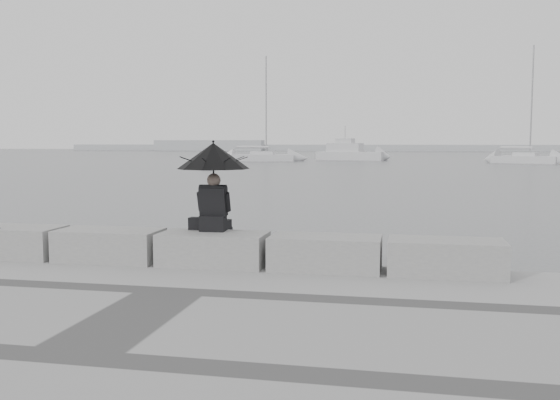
% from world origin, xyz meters
% --- Properties ---
extents(ground, '(360.00, 360.00, 0.00)m').
position_xyz_m(ground, '(0.00, 0.00, 0.00)').
color(ground, '#4D5053').
rests_on(ground, ground).
extents(stone_block_far_left, '(1.60, 0.80, 0.50)m').
position_xyz_m(stone_block_far_left, '(-3.40, -0.45, 0.75)').
color(stone_block_far_left, gray).
rests_on(stone_block_far_left, promenade).
extents(stone_block_left, '(1.60, 0.80, 0.50)m').
position_xyz_m(stone_block_left, '(-1.70, -0.45, 0.75)').
color(stone_block_left, gray).
rests_on(stone_block_left, promenade).
extents(stone_block_centre, '(1.60, 0.80, 0.50)m').
position_xyz_m(stone_block_centre, '(0.00, -0.45, 0.75)').
color(stone_block_centre, gray).
rests_on(stone_block_centre, promenade).
extents(stone_block_right, '(1.60, 0.80, 0.50)m').
position_xyz_m(stone_block_right, '(1.70, -0.45, 0.75)').
color(stone_block_right, gray).
rests_on(stone_block_right, promenade).
extents(stone_block_far_right, '(1.60, 0.80, 0.50)m').
position_xyz_m(stone_block_far_right, '(3.40, -0.45, 0.75)').
color(stone_block_far_right, gray).
rests_on(stone_block_far_right, promenade).
extents(seated_person, '(1.12, 1.12, 1.39)m').
position_xyz_m(seated_person, '(-0.06, -0.23, 1.99)').
color(seated_person, black).
rests_on(seated_person, stone_block_centre).
extents(bag, '(0.30, 0.17, 0.19)m').
position_xyz_m(bag, '(-0.33, -0.16, 1.10)').
color(bag, black).
rests_on(bag, stone_block_centre).
extents(distant_landmass, '(180.00, 8.00, 2.80)m').
position_xyz_m(distant_landmass, '(-8.14, 154.51, 0.90)').
color(distant_landmass, '#ADB0B3').
rests_on(distant_landmass, ground).
extents(sailboat_left, '(8.17, 3.08, 12.90)m').
position_xyz_m(sailboat_left, '(-14.86, 65.75, 0.52)').
color(sailboat_left, silver).
rests_on(sailboat_left, ground).
extents(sailboat_right, '(7.28, 5.35, 12.90)m').
position_xyz_m(sailboat_right, '(15.56, 63.65, 0.53)').
color(sailboat_right, silver).
rests_on(sailboat_right, ground).
extents(motor_cruiser, '(9.19, 4.79, 4.50)m').
position_xyz_m(motor_cruiser, '(-4.39, 71.64, 0.89)').
color(motor_cruiser, silver).
rests_on(motor_cruiser, ground).
extents(dinghy, '(3.45, 2.66, 0.54)m').
position_xyz_m(dinghy, '(-14.53, 43.41, 0.27)').
color(dinghy, gray).
rests_on(dinghy, ground).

